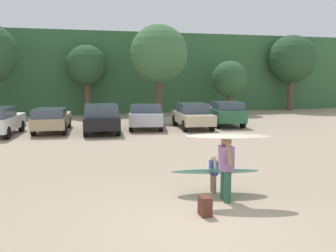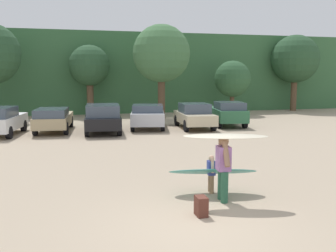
{
  "view_description": "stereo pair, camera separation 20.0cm",
  "coord_description": "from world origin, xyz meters",
  "px_view_note": "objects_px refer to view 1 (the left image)",
  "views": [
    {
      "loc": [
        -2.62,
        -7.4,
        3.17
      ],
      "look_at": [
        1.34,
        7.1,
        1.17
      ],
      "focal_mm": 40.84,
      "sensor_mm": 36.0,
      "label": 1
    },
    {
      "loc": [
        -2.42,
        -7.46,
        3.17
      ],
      "look_at": [
        1.34,
        7.1,
        1.17
      ],
      "focal_mm": 40.84,
      "sensor_mm": 36.0,
      "label": 2
    }
  ],
  "objects_px": {
    "surfboard_cream": "(228,136)",
    "parked_car_black": "(101,118)",
    "person_child": "(213,171)",
    "parked_car_silver": "(146,116)",
    "parked_car_forest_green": "(225,113)",
    "backpack_dropped": "(205,206)",
    "parked_car_tan": "(52,119)",
    "surfboard_teal": "(215,171)",
    "parked_car_champagne": "(193,115)",
    "person_adult": "(226,165)"
  },
  "relations": [
    {
      "from": "person_child",
      "to": "backpack_dropped",
      "type": "height_order",
      "value": "person_child"
    },
    {
      "from": "parked_car_tan",
      "to": "surfboard_cream",
      "type": "relative_size",
      "value": 2.13
    },
    {
      "from": "parked_car_black",
      "to": "parked_car_silver",
      "type": "bearing_deg",
      "value": -65.02
    },
    {
      "from": "parked_car_champagne",
      "to": "person_child",
      "type": "bearing_deg",
      "value": 168.02
    },
    {
      "from": "parked_car_tan",
      "to": "parked_car_silver",
      "type": "height_order",
      "value": "parked_car_silver"
    },
    {
      "from": "parked_car_tan",
      "to": "person_adult",
      "type": "relative_size",
      "value": 2.82
    },
    {
      "from": "parked_car_forest_green",
      "to": "surfboard_teal",
      "type": "bearing_deg",
      "value": 164.39
    },
    {
      "from": "parked_car_silver",
      "to": "person_child",
      "type": "relative_size",
      "value": 4.17
    },
    {
      "from": "parked_car_tan",
      "to": "backpack_dropped",
      "type": "xyz_separation_m",
      "value": [
        3.71,
        -14.4,
        -0.53
      ]
    },
    {
      "from": "parked_car_black",
      "to": "parked_car_tan",
      "type": "bearing_deg",
      "value": 74.09
    },
    {
      "from": "parked_car_black",
      "to": "parked_car_forest_green",
      "type": "distance_m",
      "value": 7.92
    },
    {
      "from": "parked_car_black",
      "to": "backpack_dropped",
      "type": "height_order",
      "value": "parked_car_black"
    },
    {
      "from": "parked_car_tan",
      "to": "parked_car_black",
      "type": "relative_size",
      "value": 1.03
    },
    {
      "from": "surfboard_cream",
      "to": "parked_car_champagne",
      "type": "bearing_deg",
      "value": -88.1
    },
    {
      "from": "parked_car_black",
      "to": "person_adult",
      "type": "xyz_separation_m",
      "value": [
        1.92,
        -12.55,
        0.09
      ]
    },
    {
      "from": "parked_car_champagne",
      "to": "surfboard_cream",
      "type": "bearing_deg",
      "value": 169.26
    },
    {
      "from": "parked_car_tan",
      "to": "surfboard_teal",
      "type": "distance_m",
      "value": 13.69
    },
    {
      "from": "parked_car_black",
      "to": "parked_car_champagne",
      "type": "bearing_deg",
      "value": -81.45
    },
    {
      "from": "surfboard_cream",
      "to": "parked_car_forest_green",
      "type": "bearing_deg",
      "value": -96.52
    },
    {
      "from": "person_adult",
      "to": "parked_car_champagne",
      "type": "bearing_deg",
      "value": -98.75
    },
    {
      "from": "parked_car_forest_green",
      "to": "surfboard_cream",
      "type": "height_order",
      "value": "surfboard_cream"
    },
    {
      "from": "parked_car_silver",
      "to": "person_adult",
      "type": "distance_m",
      "value": 13.59
    },
    {
      "from": "surfboard_teal",
      "to": "backpack_dropped",
      "type": "relative_size",
      "value": 5.49
    },
    {
      "from": "surfboard_cream",
      "to": "parked_car_black",
      "type": "bearing_deg",
      "value": -64.06
    },
    {
      "from": "parked_car_black",
      "to": "backpack_dropped",
      "type": "distance_m",
      "value": 13.45
    },
    {
      "from": "person_child",
      "to": "surfboard_teal",
      "type": "distance_m",
      "value": 0.1
    },
    {
      "from": "backpack_dropped",
      "to": "parked_car_tan",
      "type": "bearing_deg",
      "value": 104.46
    },
    {
      "from": "parked_car_tan",
      "to": "surfboard_teal",
      "type": "height_order",
      "value": "parked_car_tan"
    },
    {
      "from": "person_adult",
      "to": "person_child",
      "type": "relative_size",
      "value": 1.61
    },
    {
      "from": "parked_car_forest_green",
      "to": "parked_car_champagne",
      "type": "bearing_deg",
      "value": 113.25
    },
    {
      "from": "parked_car_champagne",
      "to": "parked_car_black",
      "type": "bearing_deg",
      "value": 98.29
    },
    {
      "from": "person_adult",
      "to": "person_child",
      "type": "height_order",
      "value": "person_adult"
    },
    {
      "from": "parked_car_tan",
      "to": "person_child",
      "type": "distance_m",
      "value": 13.6
    },
    {
      "from": "person_adult",
      "to": "surfboard_teal",
      "type": "xyz_separation_m",
      "value": [
        -0.02,
        0.65,
        -0.34
      ]
    },
    {
      "from": "parked_car_silver",
      "to": "surfboard_teal",
      "type": "height_order",
      "value": "parked_car_silver"
    },
    {
      "from": "parked_car_silver",
      "to": "backpack_dropped",
      "type": "height_order",
      "value": "parked_car_silver"
    },
    {
      "from": "surfboard_teal",
      "to": "parked_car_forest_green",
      "type": "bearing_deg",
      "value": -102.4
    },
    {
      "from": "parked_car_champagne",
      "to": "person_child",
      "type": "distance_m",
      "value": 12.7
    },
    {
      "from": "parked_car_champagne",
      "to": "surfboard_cream",
      "type": "relative_size",
      "value": 1.9
    },
    {
      "from": "parked_car_champagne",
      "to": "person_adult",
      "type": "xyz_separation_m",
      "value": [
        -3.54,
        -12.92,
        0.16
      ]
    },
    {
      "from": "parked_car_black",
      "to": "parked_car_champagne",
      "type": "height_order",
      "value": "parked_car_black"
    },
    {
      "from": "parked_car_black",
      "to": "person_adult",
      "type": "distance_m",
      "value": 12.7
    },
    {
      "from": "person_adult",
      "to": "surfboard_teal",
      "type": "bearing_deg",
      "value": -81.28
    },
    {
      "from": "surfboard_cream",
      "to": "parked_car_tan",
      "type": "bearing_deg",
      "value": -54.06
    },
    {
      "from": "parked_car_tan",
      "to": "parked_car_silver",
      "type": "xyz_separation_m",
      "value": [
        5.42,
        0.01,
        0.02
      ]
    },
    {
      "from": "person_child",
      "to": "surfboard_teal",
      "type": "relative_size",
      "value": 0.42
    },
    {
      "from": "person_child",
      "to": "backpack_dropped",
      "type": "xyz_separation_m",
      "value": [
        -0.84,
        -1.59,
        -0.36
      ]
    },
    {
      "from": "parked_car_black",
      "to": "person_child",
      "type": "bearing_deg",
      "value": -166.29
    },
    {
      "from": "person_adult",
      "to": "surfboard_cream",
      "type": "bearing_deg",
      "value": -168.97
    },
    {
      "from": "parked_car_black",
      "to": "surfboard_cream",
      "type": "xyz_separation_m",
      "value": [
        1.97,
        -12.55,
        0.81
      ]
    }
  ]
}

